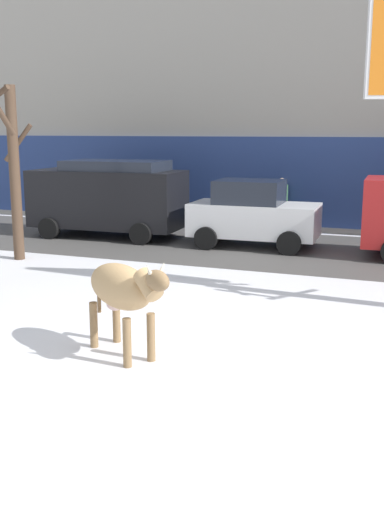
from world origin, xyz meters
TOP-DOWN VIEW (x-y plane):
  - ground_plane at (0.00, 0.00)m, footprint 120.00×120.00m
  - road_strip at (0.00, 8.36)m, footprint 60.00×5.60m
  - building_facade at (0.00, 14.49)m, footprint 44.00×6.10m
  - cow_tan at (-0.62, -0.29)m, footprint 1.82×1.37m
  - car_black_van at (-5.63, 8.53)m, footprint 4.66×2.24m
  - car_white_hatchback at (-1.08, 8.49)m, footprint 3.55×2.01m
  - pedestrian_near_billboard at (-0.89, 11.18)m, footprint 0.36×0.24m
  - bare_tree_right_lot at (-6.21, 4.77)m, footprint 1.20×1.37m

SIDE VIEW (x-z plane):
  - ground_plane at x=0.00m, z-range 0.00..0.00m
  - road_strip at x=0.00m, z-range 0.00..0.01m
  - pedestrian_near_billboard at x=-0.89m, z-range 0.01..1.74m
  - car_white_hatchback at x=-1.08m, z-range 0.00..1.86m
  - cow_tan at x=-0.62m, z-range 0.22..1.76m
  - car_black_van at x=-5.63m, z-range 0.08..2.40m
  - bare_tree_right_lot at x=-6.21m, z-range 0.13..4.41m
  - building_facade at x=0.00m, z-range -0.02..12.98m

